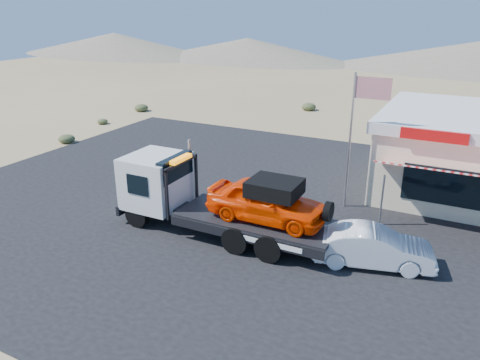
# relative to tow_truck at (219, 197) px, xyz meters

# --- Properties ---
(ground) EXTENTS (120.00, 120.00, 0.00)m
(ground) POSITION_rel_tow_truck_xyz_m (-0.93, 0.39, -1.58)
(ground) COLOR #89724E
(ground) RESTS_ON ground
(asphalt_lot) EXTENTS (32.00, 24.00, 0.02)m
(asphalt_lot) POSITION_rel_tow_truck_xyz_m (1.07, 3.39, -1.57)
(asphalt_lot) COLOR black
(asphalt_lot) RESTS_ON ground
(tow_truck) EXTENTS (8.80, 2.61, 2.94)m
(tow_truck) POSITION_rel_tow_truck_xyz_m (0.00, 0.00, 0.00)
(tow_truck) COLOR black
(tow_truck) RESTS_ON asphalt_lot
(white_sedan) EXTENTS (4.38, 2.45, 1.37)m
(white_sedan) POSITION_rel_tow_truck_xyz_m (5.99, 0.33, -0.88)
(white_sedan) COLOR silver
(white_sedan) RESTS_ON asphalt_lot
(flagpole) EXTENTS (1.55, 0.10, 6.00)m
(flagpole) POSITION_rel_tow_truck_xyz_m (4.01, 4.89, 2.18)
(flagpole) COLOR #99999E
(flagpole) RESTS_ON asphalt_lot
(desert_scrub) EXTENTS (28.42, 31.15, 0.67)m
(desert_scrub) POSITION_rel_tow_truck_xyz_m (-13.96, 10.23, -1.29)
(desert_scrub) COLOR #3A4324
(desert_scrub) RESTS_ON ground
(distant_hills) EXTENTS (126.00, 48.00, 4.20)m
(distant_hills) POSITION_rel_tow_truck_xyz_m (-10.70, 55.53, 0.30)
(distant_hills) COLOR #726B59
(distant_hills) RESTS_ON ground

